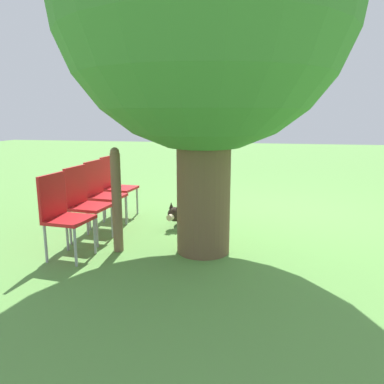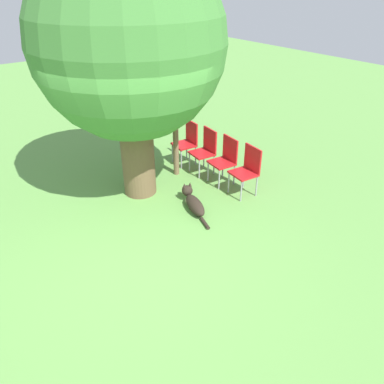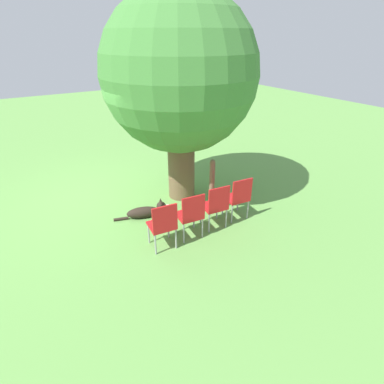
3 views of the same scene
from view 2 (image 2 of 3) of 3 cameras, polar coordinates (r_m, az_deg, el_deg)
name	(u,v)px [view 2 (image 2 of 3)]	position (r m, az deg, el deg)	size (l,w,h in m)	color
ground_plane	(147,242)	(5.94, -6.85, -7.54)	(30.00, 30.00, 0.00)	#609947
oak_tree	(129,45)	(6.34, -9.60, 21.27)	(3.10, 3.10, 4.25)	brown
dog	(193,202)	(6.61, 0.20, -1.57)	(0.44, 1.13, 0.36)	#2D231C
fence_post	(176,147)	(7.56, -2.47, 6.86)	(0.11, 0.11, 1.20)	brown
red_chair_0	(247,168)	(6.96, 8.44, 3.64)	(0.46, 0.48, 0.93)	red
red_chair_1	(225,158)	(7.31, 5.10, 5.23)	(0.46, 0.48, 0.93)	red
red_chair_2	(205,148)	(7.68, 2.06, 6.66)	(0.46, 0.48, 0.93)	red
red_chair_3	(187,140)	(8.08, -0.71, 7.93)	(0.46, 0.48, 0.93)	red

